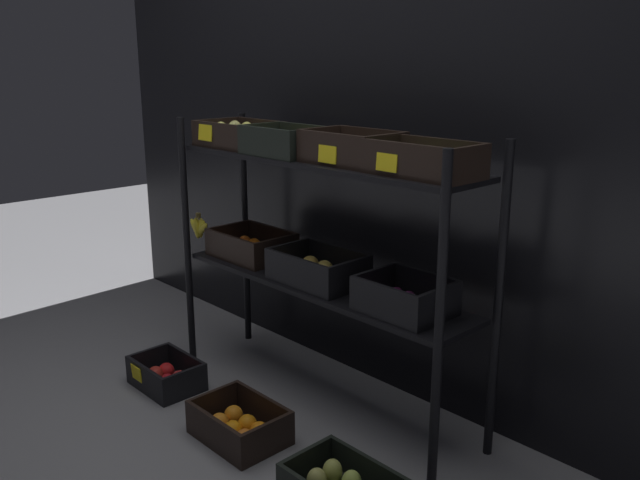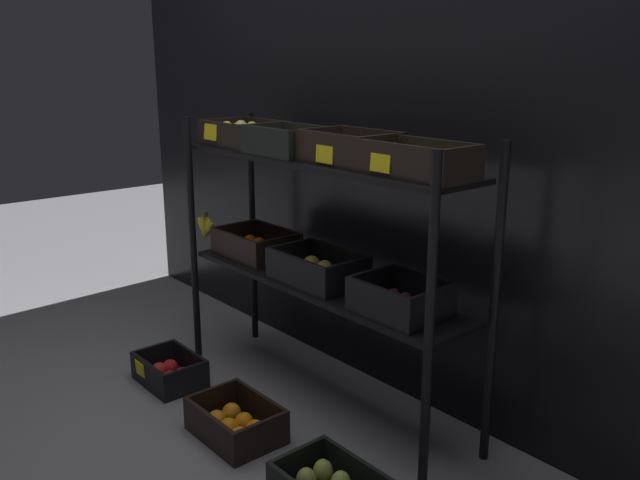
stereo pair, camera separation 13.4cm
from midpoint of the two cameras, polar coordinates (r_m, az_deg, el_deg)
The scene contains 5 objects.
ground_plane at distance 2.91m, azimuth -1.36°, elevation -13.40°, with size 10.00×10.00×0.00m, color gray.
storefront_wall at distance 2.85m, azimuth 4.04°, elevation 5.82°, with size 3.83×0.12×1.86m, color black.
display_rack at distance 2.63m, azimuth -1.83°, elevation 2.19°, with size 1.55×0.37×1.15m.
crate_ground_apple_red at distance 3.07m, azimuth -14.23°, elevation -11.23°, with size 0.31×0.23×0.13m.
crate_ground_orange at distance 2.64m, azimuth -8.40°, elevation -15.50°, with size 0.35×0.25×0.14m.
Camera 1 is at (1.85, -1.76, 1.40)m, focal length 37.42 mm.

